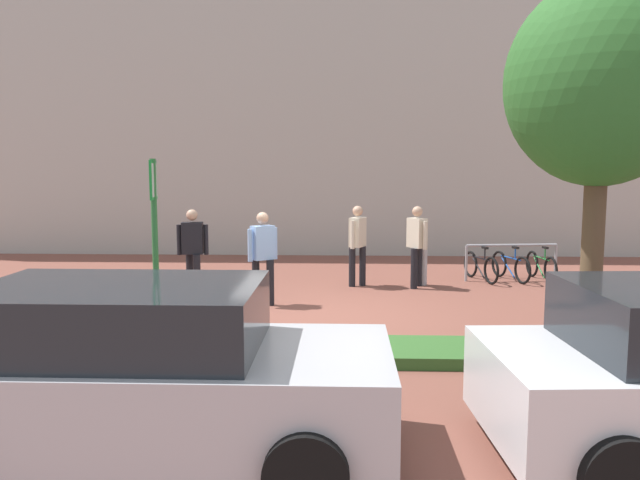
% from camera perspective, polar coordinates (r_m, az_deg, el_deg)
% --- Properties ---
extents(ground_plane, '(60.00, 60.00, 0.00)m').
position_cam_1_polar(ground_plane, '(10.62, -0.41, -7.15)').
color(ground_plane, brown).
extents(building_facade, '(28.00, 1.20, 10.00)m').
position_cam_1_polar(building_facade, '(18.57, 0.75, 14.32)').
color(building_facade, '#B2ADA3').
rests_on(building_facade, ground).
extents(planter_strip, '(7.00, 1.10, 0.16)m').
position_cam_1_polar(planter_strip, '(8.55, 4.97, -10.08)').
color(planter_strip, '#336028').
rests_on(planter_strip, ground).
extents(tree_sidewalk, '(2.39, 2.39, 4.92)m').
position_cam_1_polar(tree_sidewalk, '(8.87, 24.21, 12.78)').
color(tree_sidewalk, brown).
rests_on(tree_sidewalk, ground).
extents(parking_sign_post, '(0.08, 0.36, 2.65)m').
position_cam_1_polar(parking_sign_post, '(8.59, -14.82, 0.97)').
color(parking_sign_post, '#2D7238').
rests_on(parking_sign_post, ground).
extents(bike_at_sign, '(1.67, 0.42, 0.86)m').
position_cam_1_polar(bike_at_sign, '(9.06, -14.35, -7.55)').
color(bike_at_sign, black).
rests_on(bike_at_sign, ground).
extents(bike_rack_cluster, '(2.10, 1.61, 0.83)m').
position_cam_1_polar(bike_rack_cluster, '(14.66, 16.98, -2.20)').
color(bike_rack_cluster, '#99999E').
rests_on(bike_rack_cluster, ground).
extents(bollard_steel, '(0.16, 0.16, 0.90)m').
position_cam_1_polar(bollard_steel, '(13.64, 9.40, -2.21)').
color(bollard_steel, '#ADADB2').
rests_on(bollard_steel, ground).
extents(person_shirt_white, '(0.42, 0.52, 1.72)m').
position_cam_1_polar(person_shirt_white, '(13.29, 8.81, -0.11)').
color(person_shirt_white, black).
rests_on(person_shirt_white, ground).
extents(person_casual_tan, '(0.38, 0.56, 1.72)m').
position_cam_1_polar(person_casual_tan, '(13.30, 3.44, -0.04)').
color(person_casual_tan, black).
rests_on(person_casual_tan, ground).
extents(person_shirt_blue, '(0.50, 0.43, 1.72)m').
position_cam_1_polar(person_shirt_blue, '(11.51, -5.24, -1.11)').
color(person_shirt_blue, black).
rests_on(person_shirt_blue, ground).
extents(person_suited_dark, '(0.61, 0.41, 1.72)m').
position_cam_1_polar(person_suited_dark, '(12.43, -11.52, -0.64)').
color(person_suited_dark, black).
rests_on(person_suited_dark, ground).
extents(car_silver_sedan, '(4.30, 2.03, 1.54)m').
position_cam_1_polar(car_silver_sedan, '(5.81, -16.14, -11.53)').
color(car_silver_sedan, '#B7B7BC').
rests_on(car_silver_sedan, ground).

